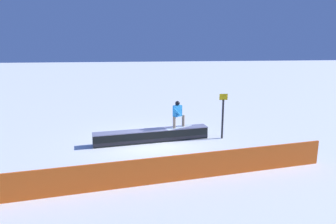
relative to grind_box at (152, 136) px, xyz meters
name	(u,v)px	position (x,y,z in m)	size (l,w,h in m)	color
ground_plane	(152,142)	(0.00, 0.00, -0.27)	(120.00, 120.00, 0.00)	white
grind_box	(152,136)	(0.00, 0.00, 0.00)	(5.55, 1.46, 0.60)	black
snowboarder	(178,113)	(-1.28, -0.17, 1.04)	(1.39, 0.97, 1.32)	silver
safety_fence	(161,170)	(0.00, 4.48, 0.19)	(12.64, 0.06, 0.94)	#F25C17
trail_marker	(223,115)	(-3.49, -0.10, 0.92)	(0.40, 0.10, 2.24)	#262628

